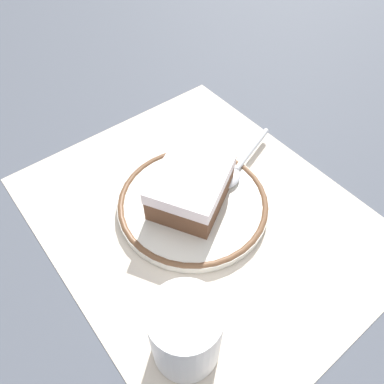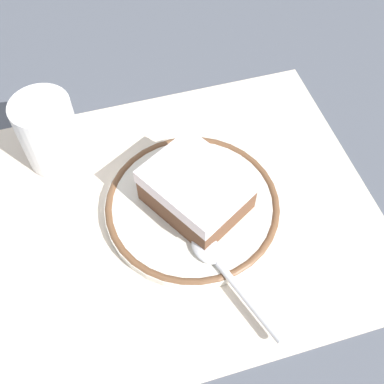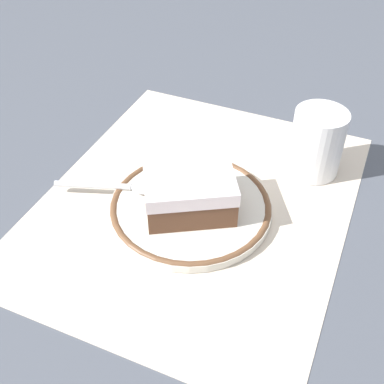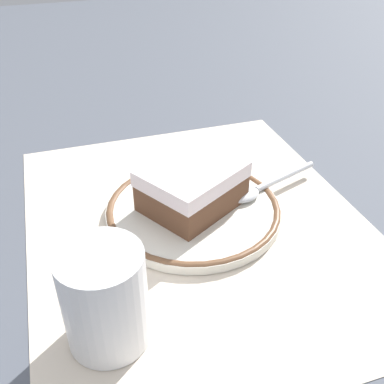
{
  "view_description": "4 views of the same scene",
  "coord_description": "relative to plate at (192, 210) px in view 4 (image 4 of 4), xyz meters",
  "views": [
    {
      "loc": [
        -0.21,
        0.18,
        0.39
      ],
      "look_at": [
        0.02,
        0.0,
        0.03
      ],
      "focal_mm": 35.19,
      "sensor_mm": 36.0,
      "label": 1
    },
    {
      "loc": [
        -0.06,
        -0.26,
        0.44
      ],
      "look_at": [
        0.02,
        0.0,
        0.03
      ],
      "focal_mm": 43.34,
      "sensor_mm": 36.0,
      "label": 2
    },
    {
      "loc": [
        0.41,
        0.17,
        0.41
      ],
      "look_at": [
        0.02,
        0.0,
        0.03
      ],
      "focal_mm": 45.9,
      "sensor_mm": 36.0,
      "label": 3
    },
    {
      "loc": [
        -0.36,
        0.13,
        0.31
      ],
      "look_at": [
        0.02,
        0.0,
        0.03
      ],
      "focal_mm": 42.14,
      "sensor_mm": 36.0,
      "label": 4
    }
  ],
  "objects": [
    {
      "name": "cup",
      "position": [
        -0.13,
        0.11,
        0.03
      ],
      "size": [
        0.07,
        0.07,
        0.09
      ],
      "color": "white",
      "rests_on": "placemat"
    },
    {
      "name": "ground_plane",
      "position": [
        -0.02,
        -0.0,
        -0.01
      ],
      "size": [
        2.4,
        2.4,
        0.0
      ],
      "primitive_type": "plane",
      "color": "#4C515B"
    },
    {
      "name": "plate",
      "position": [
        0.0,
        0.0,
        0.0
      ],
      "size": [
        0.19,
        0.19,
        0.01
      ],
      "color": "silver",
      "rests_on": "placemat"
    },
    {
      "name": "cake_slice",
      "position": [
        0.0,
        0.0,
        0.03
      ],
      "size": [
        0.12,
        0.13,
        0.05
      ],
      "color": "brown",
      "rests_on": "plate"
    },
    {
      "name": "placemat",
      "position": [
        -0.02,
        -0.0,
        -0.01
      ],
      "size": [
        0.44,
        0.36,
        0.0
      ],
      "primitive_type": "cube",
      "color": "beige",
      "rests_on": "ground_plane"
    },
    {
      "name": "spoon",
      "position": [
        0.01,
        -0.08,
        0.01
      ],
      "size": [
        0.06,
        0.13,
        0.01
      ],
      "color": "silver",
      "rests_on": "plate"
    }
  ]
}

